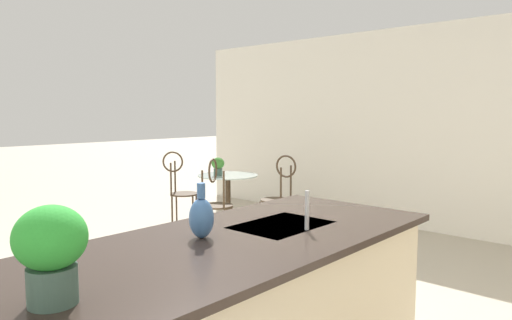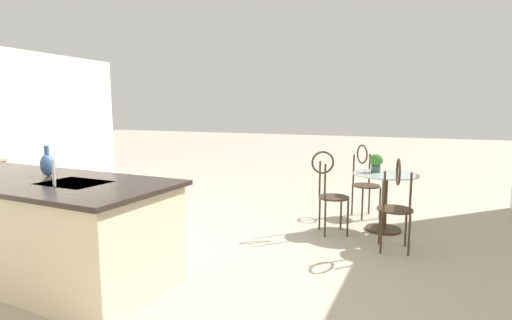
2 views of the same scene
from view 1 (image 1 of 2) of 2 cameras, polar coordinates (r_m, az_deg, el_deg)
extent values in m
cube|color=silver|center=(6.60, 19.49, 3.60)|extent=(0.12, 7.80, 2.70)
cube|color=#2D231E|center=(2.36, -5.43, -10.66)|extent=(2.80, 1.06, 0.04)
cube|color=#B2B5BA|center=(2.75, 3.12, -8.16)|extent=(0.56, 0.40, 0.03)
cylinder|color=#3D2D1E|center=(6.37, -3.40, -8.29)|extent=(0.44, 0.44, 0.03)
cylinder|color=#3D2D1E|center=(6.29, -3.42, -5.09)|extent=(0.07, 0.07, 0.69)
cylinder|color=#B2C6C1|center=(6.23, -3.44, -1.88)|extent=(0.80, 0.80, 0.01)
cylinder|color=#3D2D1E|center=(5.84, -5.63, -7.49)|extent=(0.03, 0.03, 0.45)
cylinder|color=#3D2D1E|center=(5.76, -2.96, -7.66)|extent=(0.03, 0.03, 0.45)
cylinder|color=#3D2D1E|center=(5.59, -6.55, -8.12)|extent=(0.03, 0.03, 0.45)
cylinder|color=#3D2D1E|center=(5.50, -3.77, -8.32)|extent=(0.03, 0.03, 0.45)
cylinder|color=#3D2D1E|center=(5.62, -4.75, -5.56)|extent=(0.52, 0.52, 0.02)
cylinder|color=#3D2D1E|center=(5.48, -6.54, -3.58)|extent=(0.03, 0.03, 0.45)
cylinder|color=#3D2D1E|center=(5.40, -3.94, -3.70)|extent=(0.03, 0.03, 0.45)
torus|color=#3D2D1E|center=(5.41, -5.27, -1.29)|extent=(0.26, 0.16, 0.28)
cylinder|color=#3D2D1E|center=(6.62, -7.26, -5.92)|extent=(0.03, 0.03, 0.45)
cylinder|color=#3D2D1E|center=(6.35, -7.68, -6.43)|extent=(0.03, 0.03, 0.45)
cylinder|color=#3D2D1E|center=(6.67, -9.64, -5.86)|extent=(0.03, 0.03, 0.45)
cylinder|color=#3D2D1E|center=(6.41, -10.16, -6.36)|extent=(0.03, 0.03, 0.45)
cylinder|color=#3D2D1E|center=(6.47, -8.72, -4.10)|extent=(0.54, 0.54, 0.02)
cylinder|color=#3D2D1E|center=(6.59, -9.81, -2.04)|extent=(0.03, 0.03, 0.45)
cylinder|color=#3D2D1E|center=(6.34, -10.30, -2.36)|extent=(0.03, 0.03, 0.45)
torus|color=#3D2D1E|center=(6.44, -10.09, -0.21)|extent=(0.20, 0.23, 0.28)
cylinder|color=#3D2D1E|center=(5.96, 0.51, -7.20)|extent=(0.03, 0.03, 0.45)
cylinder|color=#3D2D1E|center=(6.19, 1.88, -6.70)|extent=(0.03, 0.03, 0.45)
cylinder|color=#3D2D1E|center=(5.82, 2.88, -7.52)|extent=(0.03, 0.03, 0.45)
cylinder|color=#3D2D1E|center=(6.06, 4.18, -6.99)|extent=(0.03, 0.03, 0.45)
cylinder|color=#3D2D1E|center=(5.96, 2.37, -4.90)|extent=(0.44, 0.44, 0.02)
cylinder|color=#3D2D1E|center=(5.74, 3.04, -3.14)|extent=(0.03, 0.03, 0.45)
cylinder|color=#3D2D1E|center=(5.96, 4.25, -2.80)|extent=(0.03, 0.03, 0.45)
torus|color=#3D2D1E|center=(5.82, 3.67, -0.78)|extent=(0.07, 0.28, 0.28)
cylinder|color=#B2B5BA|center=(2.62, 6.22, -6.10)|extent=(0.02, 0.02, 0.22)
cylinder|color=#385147|center=(6.17, -4.65, -1.46)|extent=(0.11, 0.11, 0.09)
ellipsoid|color=#34722A|center=(6.16, -4.66, -0.41)|extent=(0.17, 0.17, 0.15)
cylinder|color=#385147|center=(1.78, -23.50, -13.79)|extent=(0.17, 0.17, 0.13)
ellipsoid|color=green|center=(1.73, -23.72, -8.63)|extent=(0.24, 0.24, 0.22)
ellipsoid|color=#386099|center=(2.46, -6.65, -7.04)|extent=(0.13, 0.13, 0.21)
cylinder|color=#386099|center=(2.43, -6.69, -3.72)|extent=(0.04, 0.04, 0.08)
camera|label=2|loc=(4.83, 47.94, 3.41)|focal=26.10mm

